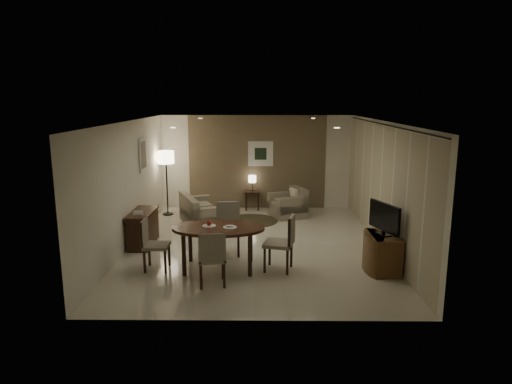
{
  "coord_description": "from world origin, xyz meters",
  "views": [
    {
      "loc": [
        0.1,
        -9.63,
        3.2
      ],
      "look_at": [
        0.0,
        0.2,
        1.15
      ],
      "focal_mm": 32.0,
      "sensor_mm": 36.0,
      "label": 1
    }
  ],
  "objects_px": {
    "chair_near": "(212,257)",
    "chair_left": "(157,245)",
    "console_desk": "(143,228)",
    "tv_cabinet": "(383,253)",
    "chair_far": "(228,229)",
    "dining_table": "(219,248)",
    "armchair": "(288,202)",
    "chair_right": "(278,243)",
    "sofa": "(201,210)",
    "side_table": "(252,200)",
    "floor_lamp": "(167,183)"
  },
  "relations": [
    {
      "from": "dining_table",
      "to": "chair_far",
      "type": "xyz_separation_m",
      "value": [
        0.12,
        0.81,
        0.12
      ]
    },
    {
      "from": "chair_near",
      "to": "chair_far",
      "type": "height_order",
      "value": "chair_far"
    },
    {
      "from": "chair_near",
      "to": "dining_table",
      "type": "bearing_deg",
      "value": -101.94
    },
    {
      "from": "chair_right",
      "to": "tv_cabinet",
      "type": "bearing_deg",
      "value": 103.22
    },
    {
      "from": "chair_left",
      "to": "chair_right",
      "type": "distance_m",
      "value": 2.29
    },
    {
      "from": "console_desk",
      "to": "armchair",
      "type": "xyz_separation_m",
      "value": [
        3.33,
        2.45,
        0.02
      ]
    },
    {
      "from": "dining_table",
      "to": "armchair",
      "type": "height_order",
      "value": "dining_table"
    },
    {
      "from": "console_desk",
      "to": "chair_near",
      "type": "bearing_deg",
      "value": -51.2
    },
    {
      "from": "dining_table",
      "to": "chair_near",
      "type": "height_order",
      "value": "chair_near"
    },
    {
      "from": "dining_table",
      "to": "chair_right",
      "type": "bearing_deg",
      "value": -3.2
    },
    {
      "from": "tv_cabinet",
      "to": "chair_far",
      "type": "height_order",
      "value": "chair_far"
    },
    {
      "from": "side_table",
      "to": "chair_left",
      "type": "bearing_deg",
      "value": -109.97
    },
    {
      "from": "dining_table",
      "to": "tv_cabinet",
      "type": "bearing_deg",
      "value": -1.44
    },
    {
      "from": "console_desk",
      "to": "floor_lamp",
      "type": "xyz_separation_m",
      "value": [
        0.01,
        2.64,
        0.51
      ]
    },
    {
      "from": "sofa",
      "to": "chair_left",
      "type": "bearing_deg",
      "value": 150.37
    },
    {
      "from": "chair_near",
      "to": "chair_left",
      "type": "distance_m",
      "value": 1.32
    },
    {
      "from": "tv_cabinet",
      "to": "side_table",
      "type": "bearing_deg",
      "value": 118.19
    },
    {
      "from": "tv_cabinet",
      "to": "dining_table",
      "type": "relative_size",
      "value": 0.52
    },
    {
      "from": "tv_cabinet",
      "to": "chair_right",
      "type": "bearing_deg",
      "value": 179.57
    },
    {
      "from": "chair_near",
      "to": "chair_right",
      "type": "bearing_deg",
      "value": -157.63
    },
    {
      "from": "armchair",
      "to": "floor_lamp",
      "type": "bearing_deg",
      "value": -114.02
    },
    {
      "from": "tv_cabinet",
      "to": "dining_table",
      "type": "distance_m",
      "value": 3.09
    },
    {
      "from": "dining_table",
      "to": "floor_lamp",
      "type": "bearing_deg",
      "value": 113.76
    },
    {
      "from": "chair_far",
      "to": "armchair",
      "type": "distance_m",
      "value": 3.37
    },
    {
      "from": "chair_left",
      "to": "sofa",
      "type": "xyz_separation_m",
      "value": [
        0.44,
        3.12,
        -0.1
      ]
    },
    {
      "from": "console_desk",
      "to": "chair_left",
      "type": "xyz_separation_m",
      "value": [
        0.64,
        -1.48,
        0.11
      ]
    },
    {
      "from": "chair_near",
      "to": "sofa",
      "type": "height_order",
      "value": "chair_near"
    },
    {
      "from": "side_table",
      "to": "armchair",
      "type": "bearing_deg",
      "value": -38.83
    },
    {
      "from": "chair_left",
      "to": "chair_right",
      "type": "bearing_deg",
      "value": -90.45
    },
    {
      "from": "console_desk",
      "to": "chair_far",
      "type": "bearing_deg",
      "value": -17.56
    },
    {
      "from": "console_desk",
      "to": "armchair",
      "type": "bearing_deg",
      "value": 36.33
    },
    {
      "from": "console_desk",
      "to": "chair_near",
      "type": "distance_m",
      "value": 2.8
    },
    {
      "from": "chair_left",
      "to": "chair_right",
      "type": "height_order",
      "value": "chair_right"
    },
    {
      "from": "tv_cabinet",
      "to": "armchair",
      "type": "xyz_separation_m",
      "value": [
        -1.56,
        3.95,
        0.04
      ]
    },
    {
      "from": "dining_table",
      "to": "chair_near",
      "type": "bearing_deg",
      "value": -93.65
    },
    {
      "from": "floor_lamp",
      "to": "chair_left",
      "type": "bearing_deg",
      "value": -81.39
    },
    {
      "from": "armchair",
      "to": "sofa",
      "type": "bearing_deg",
      "value": -90.96
    },
    {
      "from": "chair_far",
      "to": "console_desk",
      "type": "bearing_deg",
      "value": 159.45
    },
    {
      "from": "tv_cabinet",
      "to": "sofa",
      "type": "bearing_deg",
      "value": 140.52
    },
    {
      "from": "sofa",
      "to": "dining_table",
      "type": "bearing_deg",
      "value": 171.69
    },
    {
      "from": "console_desk",
      "to": "tv_cabinet",
      "type": "height_order",
      "value": "console_desk"
    },
    {
      "from": "dining_table",
      "to": "sofa",
      "type": "relative_size",
      "value": 1.07
    },
    {
      "from": "chair_right",
      "to": "side_table",
      "type": "bearing_deg",
      "value": -159.43
    },
    {
      "from": "chair_far",
      "to": "sofa",
      "type": "distance_m",
      "value": 2.4
    },
    {
      "from": "chair_far",
      "to": "floor_lamp",
      "type": "xyz_separation_m",
      "value": [
        -1.91,
        3.24,
        0.36
      ]
    },
    {
      "from": "chair_right",
      "to": "chair_near",
      "type": "bearing_deg",
      "value": -45.69
    },
    {
      "from": "sofa",
      "to": "floor_lamp",
      "type": "height_order",
      "value": "floor_lamp"
    },
    {
      "from": "sofa",
      "to": "armchair",
      "type": "bearing_deg",
      "value": -91.76
    },
    {
      "from": "chair_right",
      "to": "side_table",
      "type": "distance_m",
      "value": 4.76
    },
    {
      "from": "chair_left",
      "to": "tv_cabinet",
      "type": "bearing_deg",
      "value": -90.6
    }
  ]
}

